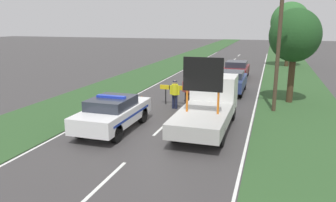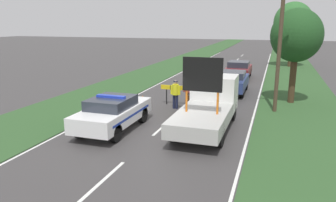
# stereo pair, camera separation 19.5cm
# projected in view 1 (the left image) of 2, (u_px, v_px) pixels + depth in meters

# --- Properties ---
(ground_plane) EXTENTS (160.00, 160.00, 0.00)m
(ground_plane) POSITION_uv_depth(u_px,v_px,m) (153.00, 136.00, 13.79)
(ground_plane) COLOR #3D3A3A
(lane_markings) EXTENTS (7.76, 57.10, 0.01)m
(lane_markings) POSITION_uv_depth(u_px,v_px,m) (205.00, 87.00, 24.02)
(lane_markings) COLOR silver
(lane_markings) RESTS_ON ground
(grass_verge_left) EXTENTS (4.59, 120.00, 0.03)m
(grass_verge_left) POSITION_uv_depth(u_px,v_px,m) (163.00, 68.00, 34.15)
(grass_verge_left) COLOR #2D5128
(grass_verge_left) RESTS_ON ground
(grass_verge_right) EXTENTS (4.59, 120.00, 0.03)m
(grass_verge_right) POSITION_uv_depth(u_px,v_px,m) (290.00, 73.00, 30.50)
(grass_verge_right) COLOR #2D5128
(grass_verge_right) RESTS_ON ground
(police_car) EXTENTS (1.89, 4.58, 1.59)m
(police_car) POSITION_uv_depth(u_px,v_px,m) (113.00, 113.00, 14.42)
(police_car) COLOR white
(police_car) RESTS_ON ground
(work_truck) EXTENTS (2.08, 5.82, 3.32)m
(work_truck) POSITION_uv_depth(u_px,v_px,m) (209.00, 104.00, 14.89)
(work_truck) COLOR white
(work_truck) RESTS_ON ground
(road_barrier) EXTENTS (3.31, 0.08, 1.13)m
(road_barrier) POSITION_uv_depth(u_px,v_px,m) (188.00, 90.00, 18.55)
(road_barrier) COLOR black
(road_barrier) RESTS_ON ground
(police_officer) EXTENTS (0.56, 0.36, 1.57)m
(police_officer) POSITION_uv_depth(u_px,v_px,m) (175.00, 92.00, 17.97)
(police_officer) COLOR #191E38
(police_officer) RESTS_ON ground
(pedestrian_civilian) EXTENTS (0.64, 0.41, 1.80)m
(pedestrian_civilian) POSITION_uv_depth(u_px,v_px,m) (188.00, 89.00, 18.09)
(pedestrian_civilian) COLOR #232326
(pedestrian_civilian) RESTS_ON ground
(traffic_cone_near_police) EXTENTS (0.45, 0.45, 0.62)m
(traffic_cone_near_police) POSITION_uv_depth(u_px,v_px,m) (142.00, 101.00, 18.67)
(traffic_cone_near_police) COLOR black
(traffic_cone_near_police) RESTS_ON ground
(traffic_cone_centre_front) EXTENTS (0.45, 0.45, 0.62)m
(traffic_cone_centre_front) POSITION_uv_depth(u_px,v_px,m) (188.00, 95.00, 20.04)
(traffic_cone_centre_front) COLOR black
(traffic_cone_centre_front) RESTS_ON ground
(queued_car_hatch_blue) EXTENTS (1.85, 4.31, 1.47)m
(queued_car_hatch_blue) POSITION_uv_depth(u_px,v_px,m) (231.00, 81.00, 22.14)
(queued_car_hatch_blue) COLOR navy
(queued_car_hatch_blue) RESTS_ON ground
(queued_car_wagon_maroon) EXTENTS (1.92, 4.28, 1.44)m
(queued_car_wagon_maroon) POSITION_uv_depth(u_px,v_px,m) (236.00, 69.00, 28.01)
(queued_car_wagon_maroon) COLOR maroon
(queued_car_wagon_maroon) RESTS_ON ground
(roadside_tree_near_left) EXTENTS (2.88, 2.88, 5.46)m
(roadside_tree_near_left) POSITION_uv_depth(u_px,v_px,m) (295.00, 36.00, 18.63)
(roadside_tree_near_left) COLOR #42301E
(roadside_tree_near_left) RESTS_ON ground
(roadside_tree_near_right) EXTENTS (3.94, 3.94, 6.74)m
(roadside_tree_near_right) POSITION_uv_depth(u_px,v_px,m) (290.00, 22.00, 34.27)
(roadside_tree_near_right) COLOR #42301E
(roadside_tree_near_right) RESTS_ON ground
(utility_pole) EXTENTS (1.20, 0.20, 6.66)m
(utility_pole) POSITION_uv_depth(u_px,v_px,m) (278.00, 47.00, 16.78)
(utility_pole) COLOR #473828
(utility_pole) RESTS_ON ground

